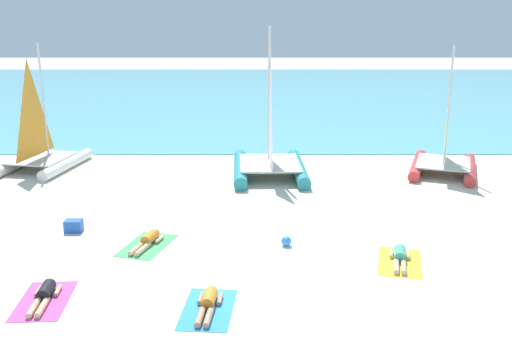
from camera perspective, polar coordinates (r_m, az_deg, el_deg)
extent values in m
plane|color=beige|center=(23.90, 0.02, -0.06)|extent=(120.00, 120.00, 0.00)
cube|color=#5BB2C1|center=(46.22, 0.07, 7.51)|extent=(120.00, 40.00, 0.05)
cylinder|color=teal|center=(23.28, -1.43, 0.17)|extent=(0.65, 4.48, 0.51)
cylinder|color=teal|center=(23.41, 4.30, 0.21)|extent=(0.65, 4.48, 0.51)
cube|color=silver|center=(23.04, 1.47, 0.74)|extent=(2.43, 2.93, 0.06)
cylinder|color=silver|center=(23.15, 1.43, 7.45)|extent=(0.11, 0.11, 5.32)
pyramid|color=white|center=(22.13, 1.58, 6.66)|extent=(0.14, 2.34, 4.47)
cylinder|color=#CC3838|center=(24.86, 15.69, 0.49)|extent=(1.71, 3.82, 0.44)
cylinder|color=#CC3838|center=(24.83, 20.37, 0.08)|extent=(1.71, 3.82, 0.44)
cube|color=silver|center=(24.58, 18.06, 0.74)|extent=(2.75, 3.03, 0.06)
cylinder|color=silver|center=(24.69, 18.54, 6.20)|extent=(0.09, 0.09, 4.64)
pyramid|color=#EAEA99|center=(23.80, 18.46, 5.55)|extent=(0.73, 1.94, 3.89)
cylinder|color=white|center=(26.43, -21.88, 0.82)|extent=(1.15, 3.95, 0.45)
cylinder|color=white|center=(25.40, -17.94, 0.63)|extent=(1.15, 3.95, 0.45)
cube|color=silver|center=(25.68, -20.21, 1.17)|extent=(2.48, 2.84, 0.06)
cylinder|color=silver|center=(25.73, -20.06, 6.47)|extent=(0.09, 0.09, 4.68)
pyramid|color=orange|center=(24.96, -21.09, 5.80)|extent=(0.43, 2.03, 3.93)
cube|color=#D84C99|center=(14.36, -19.97, -11.90)|extent=(1.22, 1.97, 0.01)
cylinder|color=black|center=(14.47, -19.81, -11.00)|extent=(0.34, 0.64, 0.30)
sphere|color=#D8AD84|center=(14.82, -19.39, -10.31)|extent=(0.22, 0.22, 0.22)
cylinder|color=#D8AD84|center=(13.97, -20.87, -12.44)|extent=(0.19, 0.79, 0.14)
cylinder|color=#D8AD84|center=(13.92, -20.15, -12.48)|extent=(0.19, 0.79, 0.14)
cylinder|color=#D8AD84|center=(14.70, -20.46, -11.02)|extent=(0.13, 0.46, 0.10)
cylinder|color=#D8AD84|center=(14.58, -18.77, -11.08)|extent=(0.13, 0.46, 0.10)
cube|color=#4CB266|center=(16.73, -10.54, -7.23)|extent=(1.58, 2.13, 0.01)
cylinder|color=orange|center=(16.84, -10.27, -6.49)|extent=(0.46, 0.68, 0.30)
sphere|color=#D8AD84|center=(17.18, -9.67, -6.01)|extent=(0.22, 0.22, 0.22)
cylinder|color=#D8AD84|center=(16.38, -11.54, -7.51)|extent=(0.35, 0.79, 0.14)
cylinder|color=#D8AD84|center=(16.30, -10.97, -7.60)|extent=(0.35, 0.79, 0.14)
cylinder|color=#D8AD84|center=(17.10, -10.69, -6.50)|extent=(0.22, 0.46, 0.10)
cylinder|color=#D8AD84|center=(16.91, -9.35, -6.68)|extent=(0.22, 0.46, 0.10)
cube|color=#338CD8|center=(13.23, -4.62, -13.41)|extent=(1.25, 1.98, 0.01)
cylinder|color=orange|center=(13.33, -4.50, -12.41)|extent=(0.35, 0.64, 0.30)
sphere|color=tan|center=(13.69, -4.22, -11.62)|extent=(0.22, 0.22, 0.22)
cylinder|color=tan|center=(12.82, -5.37, -14.05)|extent=(0.20, 0.79, 0.14)
cylinder|color=tan|center=(12.79, -4.55, -14.10)|extent=(0.20, 0.79, 0.14)
cylinder|color=tan|center=(13.54, -5.33, -12.39)|extent=(0.14, 0.46, 0.10)
cylinder|color=tan|center=(13.48, -3.44, -12.49)|extent=(0.14, 0.46, 0.10)
cube|color=yellow|center=(15.88, 14.05, -8.73)|extent=(1.50, 2.10, 0.01)
cylinder|color=#3FB28C|center=(16.00, 14.08, -7.93)|extent=(0.43, 0.67, 0.30)
sphere|color=#D8AD84|center=(16.38, 14.06, -7.37)|extent=(0.22, 0.22, 0.22)
cylinder|color=#D8AD84|center=(15.43, 13.74, -9.12)|extent=(0.31, 0.79, 0.14)
cylinder|color=#D8AD84|center=(15.44, 14.41, -9.16)|extent=(0.31, 0.79, 0.14)
cylinder|color=#D8AD84|center=(16.17, 13.26, -7.96)|extent=(0.20, 0.46, 0.10)
cylinder|color=#D8AD84|center=(16.18, 14.84, -8.05)|extent=(0.20, 0.46, 0.10)
sphere|color=#337FE5|center=(16.39, 3.11, -6.95)|extent=(0.29, 0.29, 0.29)
cube|color=blue|center=(18.22, -17.36, -5.19)|extent=(0.50, 0.36, 0.36)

